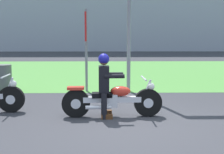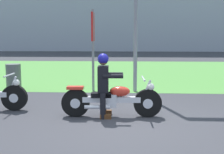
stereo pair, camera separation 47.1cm
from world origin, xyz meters
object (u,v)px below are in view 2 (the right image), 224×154
object	(u,v)px
rider_lead	(104,80)
trash_can	(14,77)
sign_banner	(93,37)
motorcycle_lead	(112,100)

from	to	relation	value
rider_lead	trash_can	distance (m)	4.65
rider_lead	trash_can	size ratio (longest dim) A/B	1.64
trash_can	sign_banner	world-z (taller)	sign_banner
motorcycle_lead	rider_lead	world-z (taller)	rider_lead
sign_banner	motorcycle_lead	bearing A→B (deg)	-76.09
motorcycle_lead	trash_can	world-z (taller)	motorcycle_lead
trash_can	rider_lead	bearing A→B (deg)	-44.82
rider_lead	sign_banner	size ratio (longest dim) A/B	0.53
rider_lead	motorcycle_lead	bearing A→B (deg)	-0.87
motorcycle_lead	rider_lead	xyz separation A→B (m)	(-0.17, -0.00, 0.43)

